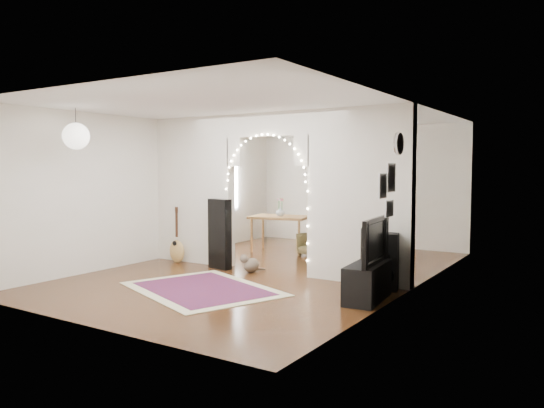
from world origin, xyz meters
The scene contains 25 objects.
floor centered at (0.00, 0.00, 0.00)m, with size 7.50×7.50×0.00m, color black.
ceiling centered at (0.00, 0.00, 2.70)m, with size 5.00×7.50×0.02m, color white.
wall_back centered at (0.00, 3.75, 1.35)m, with size 5.00×0.02×2.70m, color silver.
wall_front centered at (0.00, -3.75, 1.35)m, with size 5.00×0.02×2.70m, color silver.
wall_left centered at (-2.50, 0.00, 1.35)m, with size 0.02×7.50×2.70m, color silver.
wall_right centered at (2.50, 0.00, 1.35)m, with size 0.02×7.50×2.70m, color silver.
divider_wall centered at (0.00, 0.00, 1.42)m, with size 5.00×0.20×2.70m.
fairy_lights centered at (0.00, -0.13, 1.55)m, with size 1.64×0.04×1.60m, color #FFEABF, non-canonical shape.
window centered at (-2.47, 1.80, 1.50)m, with size 0.04×1.20×1.40m, color white.
wall_clock centered at (2.48, -0.60, 2.10)m, with size 0.31×0.31×0.03m, color white.
picture_frames centered at (2.48, -1.00, 1.50)m, with size 0.02×0.50×0.70m, color white, non-canonical shape.
paper_lantern centered at (-1.90, -2.40, 2.25)m, with size 0.40×0.40×0.40m, color white.
ceiling_fan centered at (0.00, 2.00, 2.40)m, with size 1.10×1.10×0.30m, color gold, non-canonical shape.
area_rug centered at (-0.08, -1.67, 0.01)m, with size 2.23×1.68×0.02m, color maroon.
guitar_case centered at (-0.86, -0.27, 0.61)m, with size 0.47×0.16×1.23m, color black.
acoustic_guitar centered at (-1.89, -0.25, 0.39)m, with size 0.36×0.13×0.89m.
tabby_cat centered at (-0.20, -0.27, 0.14)m, with size 0.32×0.51×0.34m.
floor_speaker centered at (2.20, -0.25, 0.41)m, with size 0.38×0.35×0.83m.
media_console centered at (2.20, -0.97, 0.25)m, with size 0.40×1.00×0.50m, color black.
tv centered at (2.20, -0.97, 0.81)m, with size 1.07×0.14×0.62m, color black.
bookcase centered at (-0.37, 3.50, 0.74)m, with size 1.44×0.37×1.48m, color beige.
dining_table centered at (-0.96, 1.91, 0.68)m, with size 1.34×1.03×0.76m.
flower_vase centered at (-0.96, 1.91, 0.85)m, with size 0.18×0.18×0.19m, color silver.
dining_chair_left centered at (-0.08, 1.76, 0.23)m, with size 0.50×0.51×0.47m, color brown.
dining_chair_right centered at (1.00, 1.53, 0.25)m, with size 0.54×0.55×0.50m, color brown.
Camera 1 is at (4.89, -7.56, 1.79)m, focal length 35.00 mm.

